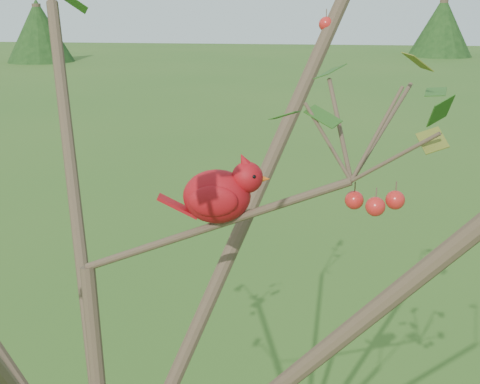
{
  "coord_description": "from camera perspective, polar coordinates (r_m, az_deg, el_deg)",
  "views": [
    {
      "loc": [
        0.48,
        -1.14,
        2.54
      ],
      "look_at": [
        0.32,
        0.08,
        2.16
      ],
      "focal_mm": 45.0,
      "sensor_mm": 36.0,
      "label": 1
    }
  ],
  "objects": [
    {
      "name": "distant_trees",
      "position": [
        26.72,
        0.72,
        14.93
      ],
      "size": [
        45.86,
        15.09,
        2.99
      ],
      "color": "#493727",
      "rests_on": "ground"
    },
    {
      "name": "crabapple_tree",
      "position": [
        1.28,
        -13.73,
        -2.43
      ],
      "size": [
        2.35,
        2.05,
        2.95
      ],
      "color": "#493727",
      "rests_on": "ground"
    },
    {
      "name": "cardinal",
      "position": [
        1.3,
        -1.85,
        -0.15
      ],
      "size": [
        0.24,
        0.13,
        0.17
      ],
      "rotation": [
        0.0,
        0.0,
        0.13
      ],
      "color": "#AD0E19",
      "rests_on": "ground"
    }
  ]
}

